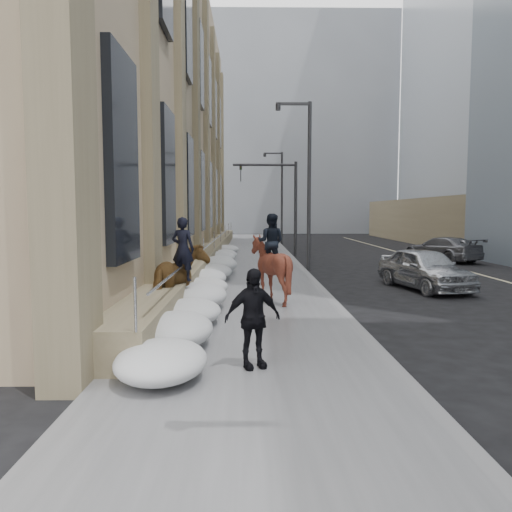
% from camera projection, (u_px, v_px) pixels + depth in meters
% --- Properties ---
extents(ground, '(140.00, 140.00, 0.00)m').
position_uv_depth(ground, '(247.00, 351.00, 10.17)').
color(ground, black).
rests_on(ground, ground).
extents(sidewalk, '(5.00, 80.00, 0.12)m').
position_uv_depth(sidewalk, '(248.00, 281.00, 20.12)').
color(sidewalk, '#5B5B5E').
rests_on(sidewalk, ground).
extents(curb, '(0.24, 80.00, 0.12)m').
position_uv_depth(curb, '(313.00, 281.00, 20.16)').
color(curb, slate).
rests_on(curb, ground).
extents(lane_line, '(0.15, 70.00, 0.01)m').
position_uv_depth(lane_line, '(506.00, 282.00, 20.26)').
color(lane_line, '#BFB78C').
rests_on(lane_line, ground).
extents(limestone_building, '(6.10, 44.00, 18.00)m').
position_uv_depth(limestone_building, '(159.00, 108.00, 29.19)').
color(limestone_building, '#967D62').
rests_on(limestone_building, ground).
extents(bg_building_mid, '(30.00, 12.00, 28.00)m').
position_uv_depth(bg_building_mid, '(278.00, 130.00, 68.73)').
color(bg_building_mid, slate).
rests_on(bg_building_mid, ground).
extents(bg_building_far, '(24.00, 12.00, 20.00)m').
position_uv_depth(bg_building_far, '(212.00, 167.00, 80.91)').
color(bg_building_far, gray).
rests_on(bg_building_far, ground).
extents(streetlight_mid, '(1.71, 0.24, 8.00)m').
position_uv_depth(streetlight_mid, '(306.00, 175.00, 23.74)').
color(streetlight_mid, '#2D2D30').
rests_on(streetlight_mid, ground).
extents(streetlight_far, '(1.71, 0.24, 8.00)m').
position_uv_depth(streetlight_far, '(280.00, 192.00, 43.66)').
color(streetlight_far, '#2D2D30').
rests_on(streetlight_far, ground).
extents(traffic_signal, '(4.10, 0.22, 6.00)m').
position_uv_depth(traffic_signal, '(281.00, 193.00, 31.75)').
color(traffic_signal, '#2D2D30').
rests_on(traffic_signal, ground).
extents(snow_bank, '(1.70, 18.10, 0.76)m').
position_uv_depth(snow_bank, '(209.00, 277.00, 18.18)').
color(snow_bank, silver).
rests_on(snow_bank, sidewalk).
extents(mounted_horse_left, '(1.54, 2.35, 2.58)m').
position_uv_depth(mounted_horse_left, '(180.00, 276.00, 13.36)').
color(mounted_horse_left, '#503518').
rests_on(mounted_horse_left, sidewalk).
extents(mounted_horse_right, '(2.04, 2.18, 2.67)m').
position_uv_depth(mounted_horse_right, '(270.00, 265.00, 15.12)').
color(mounted_horse_right, '#4C2015').
rests_on(mounted_horse_right, sidewalk).
extents(pedestrian, '(1.11, 0.78, 1.75)m').
position_uv_depth(pedestrian, '(253.00, 318.00, 8.66)').
color(pedestrian, black).
rests_on(pedestrian, sidewalk).
extents(car_silver, '(2.74, 4.79, 1.54)m').
position_uv_depth(car_silver, '(425.00, 269.00, 18.23)').
color(car_silver, '#B1B3B9').
rests_on(car_silver, ground).
extents(car_grey, '(3.79, 5.23, 1.41)m').
position_uv_depth(car_grey, '(442.00, 249.00, 28.56)').
color(car_grey, slate).
rests_on(car_grey, ground).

